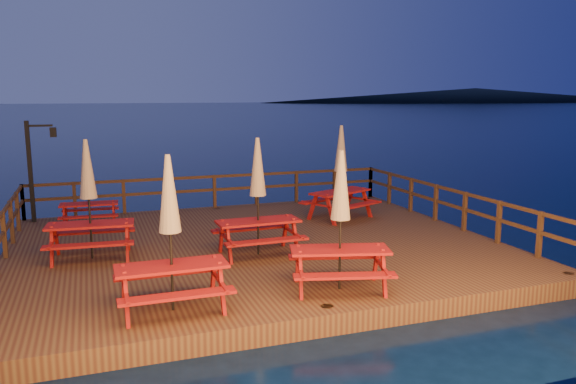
% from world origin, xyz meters
% --- Properties ---
extents(ground, '(500.00, 500.00, 0.00)m').
position_xyz_m(ground, '(0.00, 0.00, 0.00)').
color(ground, black).
rests_on(ground, ground).
extents(deck, '(12.00, 10.00, 0.40)m').
position_xyz_m(deck, '(0.00, 0.00, 0.20)').
color(deck, '#452416').
rests_on(deck, ground).
extents(deck_piles, '(11.44, 9.44, 1.40)m').
position_xyz_m(deck_piles, '(0.00, 0.00, -0.30)').
color(deck_piles, '#372511').
rests_on(deck_piles, ground).
extents(railing, '(11.80, 9.75, 1.10)m').
position_xyz_m(railing, '(0.00, 1.78, 1.16)').
color(railing, '#372511').
rests_on(railing, deck).
extents(lamp_post, '(0.85, 0.18, 3.00)m').
position_xyz_m(lamp_post, '(-5.39, 4.55, 2.20)').
color(lamp_post, black).
rests_on(lamp_post, deck).
extents(headland_right, '(230.40, 86.40, 7.00)m').
position_xyz_m(headland_right, '(185.00, 230.00, 3.50)').
color(headland_right, black).
rests_on(headland_right, ground).
extents(picnic_table_0, '(2.47, 2.29, 2.84)m').
position_xyz_m(picnic_table_0, '(3.27, 1.92, 1.88)').
color(picnic_table_0, '#990F0D').
rests_on(picnic_table_0, deck).
extents(picnic_table_1, '(2.25, 2.02, 2.72)m').
position_xyz_m(picnic_table_1, '(0.59, -3.85, 1.81)').
color(picnic_table_1, '#990F0D').
rests_on(picnic_table_1, deck).
extents(picnic_table_2, '(1.97, 1.63, 2.77)m').
position_xyz_m(picnic_table_2, '(-0.22, -1.01, 1.84)').
color(picnic_table_2, '#990F0D').
rests_on(picnic_table_2, deck).
extents(picnic_table_3, '(2.07, 1.76, 2.76)m').
position_xyz_m(picnic_table_3, '(-3.95, -0.03, 1.84)').
color(picnic_table_3, '#990F0D').
rests_on(picnic_table_3, deck).
extents(picnic_table_4, '(1.67, 1.40, 2.27)m').
position_xyz_m(picnic_table_4, '(-3.97, 3.35, 1.58)').
color(picnic_table_4, '#990F0D').
rests_on(picnic_table_4, deck).
extents(picnic_table_5, '(1.93, 1.59, 2.76)m').
position_xyz_m(picnic_table_5, '(-2.64, -3.85, 1.83)').
color(picnic_table_5, '#990F0D').
rests_on(picnic_table_5, deck).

